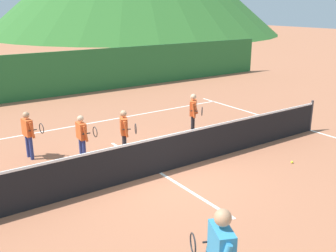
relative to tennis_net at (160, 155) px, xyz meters
The scene contains 11 objects.
ground_plane 0.50m from the tennis_net, ahead, with size 120.00×120.00×0.00m, color #A86647.
line_baseline_far 5.04m from the tennis_net, 90.00° to the left, with size 12.25×0.08×0.01m, color white.
line_sideline_east 6.14m from the tennis_net, ahead, with size 0.08×11.38×0.01m, color white.
line_service_center 0.50m from the tennis_net, ahead, with size 0.08×5.37×0.01m, color white.
tennis_net is the anchor object (origin of this frame).
student_0 3.75m from the tennis_net, 129.87° to the left, with size 0.46×0.61×1.33m.
student_1 2.27m from the tennis_net, 124.31° to the left, with size 0.40×0.62×1.28m.
student_2 1.56m from the tennis_net, 96.49° to the left, with size 0.42×0.72×1.33m.
student_3 3.18m from the tennis_net, 36.62° to the left, with size 0.50×0.71×1.37m.
tennis_ball_0 3.61m from the tennis_net, 24.59° to the right, with size 0.07×0.07×0.07m, color yellow.
windscreen_fence 9.91m from the tennis_net, 90.00° to the left, with size 26.94×0.08×2.06m, color #286B33.
Camera 1 is at (-4.94, -7.50, 4.06)m, focal length 41.34 mm.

